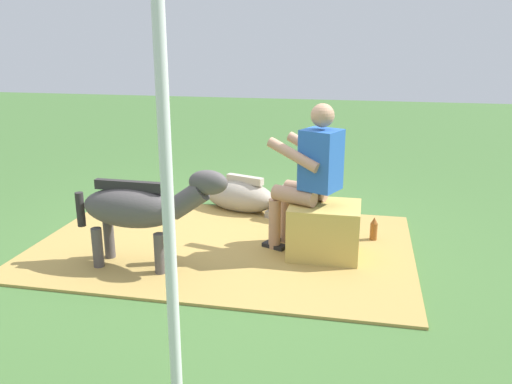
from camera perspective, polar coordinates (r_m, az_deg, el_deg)
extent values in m
plane|color=#426B33|center=(5.06, -3.04, -5.64)|extent=(24.00, 24.00, 0.00)
cube|color=#AD8C47|center=(5.00, -3.53, -5.79)|extent=(3.47, 2.29, 0.02)
cube|color=tan|center=(4.73, 7.35, -4.22)|extent=(0.62, 0.51, 0.49)
cylinder|color=tan|center=(4.64, 4.12, -0.40)|extent=(0.42, 0.29, 0.14)
cylinder|color=tan|center=(4.84, 2.02, -3.57)|extent=(0.11, 0.11, 0.49)
cube|color=black|center=(4.92, 2.00, -5.93)|extent=(0.24, 0.18, 0.06)
cylinder|color=tan|center=(4.80, 5.37, 0.16)|extent=(0.42, 0.29, 0.14)
cylinder|color=tan|center=(5.00, 3.29, -2.93)|extent=(0.11, 0.11, 0.49)
cube|color=black|center=(5.08, 3.25, -5.22)|extent=(0.24, 0.18, 0.06)
cube|color=#2659B2|center=(4.54, 7.02, 3.45)|extent=(0.39, 0.38, 0.52)
cylinder|color=tan|center=(4.48, 4.03, 4.02)|extent=(0.49, 0.29, 0.26)
cylinder|color=tan|center=(4.75, 6.07, 4.69)|extent=(0.49, 0.29, 0.26)
sphere|color=tan|center=(4.47, 7.19, 8.20)|extent=(0.20, 0.20, 0.20)
ellipsoid|color=#4C4747|center=(4.50, -13.34, -1.66)|extent=(0.85, 0.34, 0.34)
cylinder|color=#4C4747|center=(4.60, -9.36, -5.73)|extent=(0.09, 0.09, 0.37)
cylinder|color=#4C4747|center=(4.43, -10.33, -6.68)|extent=(0.09, 0.09, 0.37)
cylinder|color=#4C4747|center=(4.83, -15.54, -5.03)|extent=(0.09, 0.09, 0.37)
cylinder|color=#4C4747|center=(4.67, -16.70, -5.89)|extent=(0.09, 0.09, 0.37)
cylinder|color=#4C4747|center=(4.28, -7.41, -0.89)|extent=(0.37, 0.19, 0.33)
ellipsoid|color=#4C4747|center=(4.18, -5.18, 1.03)|extent=(0.32, 0.17, 0.20)
cube|color=#2A2727|center=(4.45, -13.51, 0.67)|extent=(0.60, 0.08, 0.08)
cylinder|color=#2A2727|center=(4.74, -18.41, -1.79)|extent=(0.07, 0.07, 0.30)
ellipsoid|color=gray|center=(5.94, -1.84, -0.40)|extent=(0.96, 0.67, 0.36)
cube|color=gray|center=(5.72, 2.74, -2.46)|extent=(0.34, 0.32, 0.10)
cylinder|color=gray|center=(5.65, 2.95, -0.67)|extent=(0.33, 0.26, 0.30)
ellipsoid|color=gray|center=(5.55, 4.60, -0.16)|extent=(0.34, 0.25, 0.20)
cube|color=#B5A999|center=(5.84, -1.20, 1.36)|extent=(0.44, 0.22, 0.08)
cylinder|color=brown|center=(5.20, 12.56, -4.29)|extent=(0.07, 0.07, 0.19)
cone|color=brown|center=(5.16, 12.64, -3.00)|extent=(0.06, 0.06, 0.06)
cylinder|color=silver|center=(2.49, -9.58, 0.58)|extent=(0.06, 0.06, 2.47)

